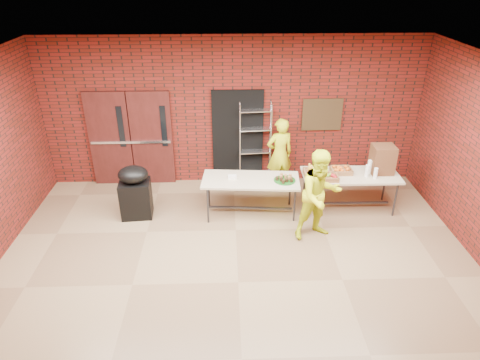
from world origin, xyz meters
name	(u,v)px	position (x,y,z in m)	size (l,w,h in m)	color
room	(238,194)	(0.00, 0.00, 1.60)	(8.08, 7.08, 3.28)	brown
double_doors	(131,139)	(-2.20, 3.44, 1.05)	(1.78, 0.12, 2.10)	#481714
dark_doorway	(238,137)	(0.10, 3.46, 1.05)	(1.10, 0.06, 2.10)	black
bronze_plaque	(322,115)	(1.90, 3.45, 1.55)	(0.85, 0.04, 0.70)	#382916
wire_rack	(255,145)	(0.47, 3.32, 0.93)	(0.68, 0.23, 1.85)	silver
table_left	(251,182)	(0.30, 2.04, 0.70)	(1.91, 0.92, 0.76)	tan
table_right	(351,177)	(2.27, 2.15, 0.71)	(1.88, 0.80, 0.77)	tan
basket_bananas	(315,173)	(1.56, 2.13, 0.83)	(0.43, 0.34, 0.13)	#9B663E
basket_oranges	(341,170)	(2.09, 2.23, 0.82)	(0.40, 0.31, 0.12)	#9B663E
basket_apples	(327,177)	(1.76, 1.96, 0.82)	(0.40, 0.31, 0.12)	#9B663E
muffin_tray	(285,178)	(0.95, 1.96, 0.81)	(0.41, 0.41, 0.10)	#165418
napkin_box	(232,177)	(-0.05, 2.09, 0.79)	(0.17, 0.11, 0.06)	white
coffee_dispenser	(382,159)	(2.87, 2.23, 1.05)	(0.42, 0.38, 0.56)	brown
cup_stack_front	(367,171)	(2.54, 2.05, 0.89)	(0.08, 0.08, 0.24)	white
cup_stack_mid	(376,173)	(2.68, 1.97, 0.88)	(0.07, 0.07, 0.22)	white
cup_stack_back	(370,167)	(2.64, 2.22, 0.90)	(0.09, 0.09, 0.27)	white
covered_grill	(135,192)	(-1.92, 2.04, 0.53)	(0.62, 0.53, 1.06)	black
volunteer_woman	(280,154)	(0.98, 3.10, 0.80)	(0.58, 0.38, 1.59)	yellow
volunteer_man	(320,195)	(1.47, 1.24, 0.84)	(0.82, 0.64, 1.68)	yellow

